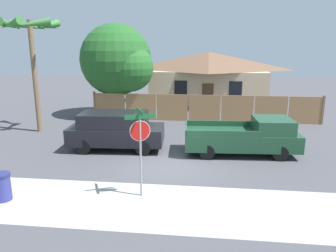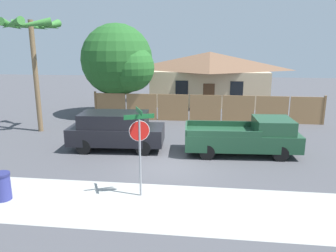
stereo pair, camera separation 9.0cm
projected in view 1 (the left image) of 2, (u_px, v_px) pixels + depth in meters
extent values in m
plane|color=#47474C|center=(168.00, 165.00, 13.86)|extent=(80.00, 80.00, 0.00)
cube|color=#A3A39E|center=(155.00, 205.00, 10.39)|extent=(36.00, 3.20, 0.01)
cube|color=#997047|center=(110.00, 106.00, 22.32)|extent=(2.05, 0.06, 1.77)
cube|color=#997047|center=(141.00, 107.00, 22.08)|extent=(2.05, 0.06, 1.77)
cube|color=#997047|center=(172.00, 108.00, 21.84)|extent=(2.05, 0.06, 1.77)
cube|color=#997047|center=(204.00, 108.00, 21.60)|extent=(2.05, 0.06, 1.77)
cube|color=#997047|center=(237.00, 109.00, 21.36)|extent=(2.05, 0.06, 1.77)
cube|color=#997047|center=(271.00, 110.00, 21.12)|extent=(2.05, 0.06, 1.77)
cube|color=#997047|center=(305.00, 110.00, 20.89)|extent=(2.05, 0.06, 1.77)
cube|color=brown|center=(95.00, 105.00, 22.43)|extent=(0.12, 0.12, 1.87)
cube|color=brown|center=(323.00, 110.00, 20.75)|extent=(0.12, 0.12, 1.87)
cube|color=beige|center=(208.00, 86.00, 28.67)|extent=(9.51, 5.99, 2.86)
pyramid|color=brown|center=(208.00, 61.00, 28.14)|extent=(10.27, 6.47, 1.52)
cube|color=black|center=(181.00, 88.00, 25.95)|extent=(1.00, 0.04, 1.10)
cube|color=black|center=(235.00, 88.00, 25.47)|extent=(1.00, 0.04, 1.10)
cube|color=brown|center=(208.00, 96.00, 25.87)|extent=(0.90, 0.04, 2.00)
cylinder|color=brown|center=(117.00, 101.00, 23.41)|extent=(0.40, 0.40, 2.08)
sphere|color=#235B23|center=(116.00, 60.00, 22.71)|extent=(4.96, 4.96, 4.96)
sphere|color=#266326|center=(130.00, 68.00, 22.10)|extent=(3.22, 3.22, 3.22)
cylinder|color=brown|center=(35.00, 78.00, 18.58)|extent=(0.28, 0.28, 6.30)
cone|color=#387A33|center=(49.00, 25.00, 17.77)|extent=(0.44, 2.06, 0.75)
cone|color=#387A33|center=(48.00, 26.00, 18.75)|extent=(2.00, 1.41, 0.75)
cone|color=#387A33|center=(29.00, 26.00, 18.88)|extent=(2.00, 1.41, 0.75)
cone|color=#387A33|center=(11.00, 25.00, 18.01)|extent=(0.44, 2.06, 0.75)
cone|color=#387A33|center=(10.00, 24.00, 17.03)|extent=(2.00, 1.41, 0.75)
cone|color=#387A33|center=(30.00, 24.00, 16.90)|extent=(2.00, 1.41, 0.75)
cube|color=black|center=(117.00, 134.00, 15.85)|extent=(4.61, 2.20, 0.81)
cube|color=black|center=(114.00, 119.00, 15.68)|extent=(3.25, 1.97, 0.67)
cube|color=black|center=(145.00, 120.00, 15.60)|extent=(0.16, 1.71, 0.56)
cylinder|color=black|center=(147.00, 138.00, 16.70)|extent=(0.71, 0.22, 0.71)
cylinder|color=black|center=(143.00, 148.00, 15.03)|extent=(0.71, 0.22, 0.71)
cylinder|color=black|center=(94.00, 137.00, 16.86)|extent=(0.71, 0.22, 0.71)
cylinder|color=black|center=(83.00, 147.00, 15.19)|extent=(0.71, 0.22, 0.71)
cube|color=#1E472D|center=(241.00, 139.00, 15.20)|extent=(5.27, 2.32, 0.75)
cube|color=#1E472D|center=(273.00, 125.00, 14.96)|extent=(1.76, 1.96, 0.64)
cube|color=#1E472D|center=(220.00, 123.00, 16.06)|extent=(3.24, 0.27, 0.26)
cube|color=#1E472D|center=(224.00, 134.00, 14.20)|extent=(3.24, 0.27, 0.26)
cube|color=#1E472D|center=(186.00, 128.00, 15.22)|extent=(0.19, 1.93, 0.26)
cylinder|color=black|center=(270.00, 142.00, 16.08)|extent=(0.68, 0.22, 0.68)
cylinder|color=black|center=(280.00, 153.00, 14.32)|extent=(0.68, 0.22, 0.68)
cylinder|color=black|center=(205.00, 140.00, 16.26)|extent=(0.68, 0.22, 0.68)
cylinder|color=black|center=(207.00, 152.00, 14.50)|extent=(0.68, 0.22, 0.68)
cylinder|color=gray|center=(141.00, 159.00, 10.78)|extent=(0.07, 0.07, 2.63)
cylinder|color=red|center=(140.00, 131.00, 10.55)|extent=(0.60, 0.29, 0.64)
cylinder|color=white|center=(140.00, 131.00, 10.55)|extent=(0.63, 0.29, 0.68)
cube|color=#19602D|center=(140.00, 117.00, 10.43)|extent=(0.92, 0.43, 0.15)
cube|color=#19602D|center=(140.00, 111.00, 10.39)|extent=(0.39, 0.83, 0.15)
cylinder|color=navy|center=(2.00, 188.00, 10.67)|extent=(0.54, 0.54, 0.85)
cylinder|color=navy|center=(1.00, 175.00, 10.56)|extent=(0.58, 0.58, 0.08)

